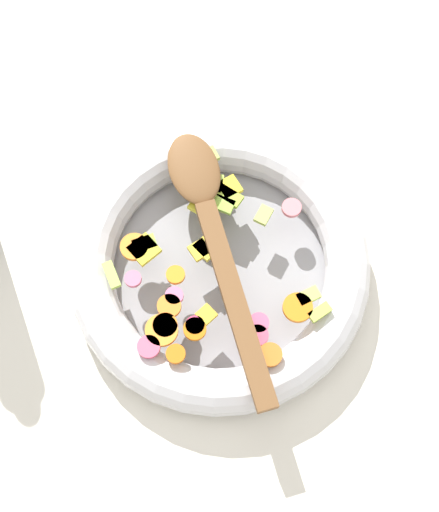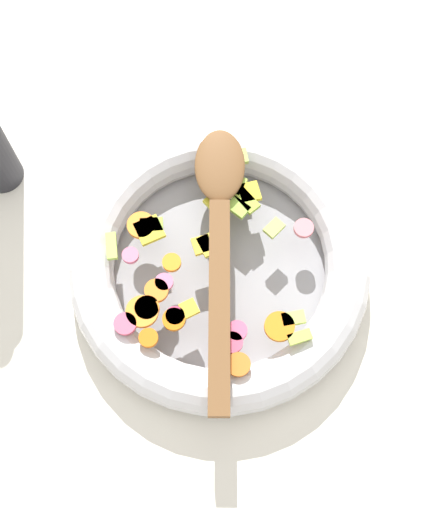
# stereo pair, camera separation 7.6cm
# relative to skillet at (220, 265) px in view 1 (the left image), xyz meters

# --- Properties ---
(ground_plane) EXTENTS (4.00, 4.00, 0.00)m
(ground_plane) POSITION_rel_skillet_xyz_m (0.00, 0.00, -0.02)
(ground_plane) COLOR silver
(skillet) EXTENTS (0.33, 0.33, 0.05)m
(skillet) POSITION_rel_skillet_xyz_m (0.00, 0.00, 0.00)
(skillet) COLOR gray
(skillet) RESTS_ON ground_plane
(chopped_vegetables) EXTENTS (0.23, 0.24, 0.01)m
(chopped_vegetables) POSITION_rel_skillet_xyz_m (-0.00, 0.03, 0.03)
(chopped_vegetables) COLOR orange
(chopped_vegetables) RESTS_ON skillet
(wooden_spoon) EXTENTS (0.28, 0.23, 0.01)m
(wooden_spoon) POSITION_rel_skillet_xyz_m (0.02, -0.01, 0.04)
(wooden_spoon) COLOR brown
(wooden_spoon) RESTS_ON chopped_vegetables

